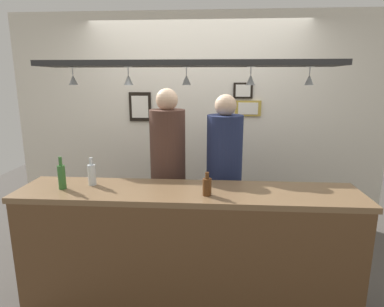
# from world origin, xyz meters

# --- Properties ---
(ground_plane) EXTENTS (8.00, 8.00, 0.00)m
(ground_plane) POSITION_xyz_m (0.00, 0.00, 0.00)
(ground_plane) COLOR #4C4742
(back_wall) EXTENTS (4.40, 0.06, 2.60)m
(back_wall) POSITION_xyz_m (0.00, 1.10, 1.30)
(back_wall) COLOR silver
(back_wall) RESTS_ON ground_plane
(bar_counter) EXTENTS (2.70, 0.55, 1.00)m
(bar_counter) POSITION_xyz_m (0.00, -0.50, 0.68)
(bar_counter) COLOR brown
(bar_counter) RESTS_ON ground_plane
(overhead_glass_rack) EXTENTS (2.20, 0.36, 0.04)m
(overhead_glass_rack) POSITION_xyz_m (0.00, -0.30, 1.96)
(overhead_glass_rack) COLOR black
(hanging_wineglass_far_left) EXTENTS (0.07, 0.07, 0.13)m
(hanging_wineglass_far_left) POSITION_xyz_m (-0.89, -0.27, 1.85)
(hanging_wineglass_far_left) COLOR silver
(hanging_wineglass_far_left) RESTS_ON overhead_glass_rack
(hanging_wineglass_left) EXTENTS (0.07, 0.07, 0.13)m
(hanging_wineglass_left) POSITION_xyz_m (-0.43, -0.37, 1.85)
(hanging_wineglass_left) COLOR silver
(hanging_wineglass_left) RESTS_ON overhead_glass_rack
(hanging_wineglass_center_left) EXTENTS (0.07, 0.07, 0.13)m
(hanging_wineglass_center_left) POSITION_xyz_m (-0.01, -0.29, 1.85)
(hanging_wineglass_center_left) COLOR silver
(hanging_wineglass_center_left) RESTS_ON overhead_glass_rack
(hanging_wineglass_center) EXTENTS (0.07, 0.07, 0.13)m
(hanging_wineglass_center) POSITION_xyz_m (0.46, -0.31, 1.85)
(hanging_wineglass_center) COLOR silver
(hanging_wineglass_center) RESTS_ON overhead_glass_rack
(hanging_wineglass_center_right) EXTENTS (0.07, 0.07, 0.13)m
(hanging_wineglass_center_right) POSITION_xyz_m (0.89, -0.28, 1.85)
(hanging_wineglass_center_right) COLOR silver
(hanging_wineglass_center_right) RESTS_ON overhead_glass_rack
(person_middle_brown_shirt) EXTENTS (0.34, 0.34, 1.77)m
(person_middle_brown_shirt) POSITION_xyz_m (-0.25, 0.26, 1.07)
(person_middle_brown_shirt) COLOR #2D334C
(person_middle_brown_shirt) RESTS_ON ground_plane
(person_right_navy_shirt) EXTENTS (0.34, 0.34, 1.72)m
(person_right_navy_shirt) POSITION_xyz_m (0.30, 0.26, 1.04)
(person_right_navy_shirt) COLOR #2D334C
(person_right_navy_shirt) RESTS_ON ground_plane
(bottle_beer_green_import) EXTENTS (0.06, 0.06, 0.26)m
(bottle_beer_green_import) POSITION_xyz_m (-1.00, -0.39, 1.10)
(bottle_beer_green_import) COLOR #336B2D
(bottle_beer_green_import) RESTS_ON bar_counter
(bottle_beer_brown_stubby) EXTENTS (0.07, 0.07, 0.18)m
(bottle_beer_brown_stubby) POSITION_xyz_m (0.15, -0.46, 1.07)
(bottle_beer_brown_stubby) COLOR #512D14
(bottle_beer_brown_stubby) RESTS_ON bar_counter
(bottle_soda_clear) EXTENTS (0.06, 0.06, 0.23)m
(bottle_soda_clear) POSITION_xyz_m (-0.80, -0.28, 1.09)
(bottle_soda_clear) COLOR silver
(bottle_soda_clear) RESTS_ON bar_counter
(picture_frame_caricature) EXTENTS (0.26, 0.02, 0.34)m
(picture_frame_caricature) POSITION_xyz_m (-0.69, 1.06, 1.53)
(picture_frame_caricature) COLOR black
(picture_frame_caricature) RESTS_ON back_wall
(picture_frame_lower_pair) EXTENTS (0.30, 0.02, 0.18)m
(picture_frame_lower_pair) POSITION_xyz_m (0.58, 1.06, 1.52)
(picture_frame_lower_pair) COLOR #B29338
(picture_frame_lower_pair) RESTS_ON back_wall
(picture_frame_upper_small) EXTENTS (0.22, 0.02, 0.18)m
(picture_frame_upper_small) POSITION_xyz_m (0.52, 1.06, 1.72)
(picture_frame_upper_small) COLOR black
(picture_frame_upper_small) RESTS_ON back_wall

